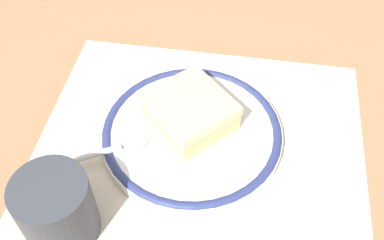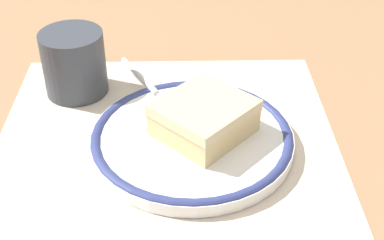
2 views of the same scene
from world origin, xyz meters
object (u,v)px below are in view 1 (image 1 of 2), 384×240
Objects in this scene: spoon at (111,149)px; napkin at (304,237)px; cup at (57,211)px; plate at (192,133)px; cake_slice at (190,112)px.

spoon reaches higher than napkin.
cup is at bearing 74.11° from spoon.
plate is at bearing -39.64° from napkin.
cup is at bearing 6.38° from napkin.
cake_slice is 0.11m from spoon.
spoon is 0.10m from cup.
cake_slice is 0.19m from cup.
cup is 0.26m from napkin.
plate is 1.86× the size of spoon.
cake_slice is at bearing -144.72° from spoon.
spoon is at bearing -105.89° from cup.
spoon is 0.93× the size of napkin.
napkin is at bearing 140.36° from plate.
plate reaches higher than napkin.
napkin is (-0.23, 0.07, -0.02)m from spoon.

